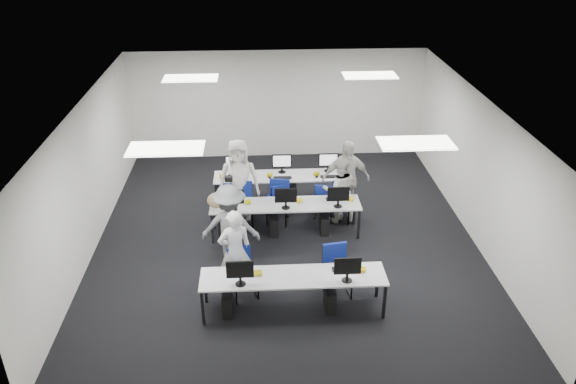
{
  "coord_description": "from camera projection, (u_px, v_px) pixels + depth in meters",
  "views": [
    {
      "loc": [
        -0.54,
        -10.27,
        6.44
      ],
      "look_at": [
        0.06,
        0.23,
        1.0
      ],
      "focal_mm": 35.0,
      "sensor_mm": 36.0,
      "label": 1
    }
  ],
  "objects": [
    {
      "name": "room",
      "position": [
        286.0,
        175.0,
        11.41
      ],
      "size": [
        9.0,
        9.02,
        3.0
      ],
      "color": "black",
      "rests_on": "ground"
    },
    {
      "name": "chair_5",
      "position": [
        233.0,
        203.0,
        12.93
      ],
      "size": [
        0.43,
        0.47,
        0.87
      ],
      "rotation": [
        0.0,
        0.0,
        -0.0
      ],
      "color": "navy",
      "rests_on": "ground"
    },
    {
      "name": "chair_6",
      "position": [
        278.0,
        205.0,
        12.88
      ],
      "size": [
        0.5,
        0.53,
        0.84
      ],
      "rotation": [
        0.0,
        0.0,
        0.24
      ],
      "color": "navy",
      "rests_on": "ground"
    },
    {
      "name": "chair_3",
      "position": [
        278.0,
        209.0,
        12.61
      ],
      "size": [
        0.57,
        0.6,
        0.96
      ],
      "rotation": [
        0.0,
        0.0,
        -0.22
      ],
      "color": "navy",
      "rests_on": "ground"
    },
    {
      "name": "equipment_front",
      "position": [
        282.0,
        295.0,
        9.78
      ],
      "size": [
        2.51,
        0.41,
        1.19
      ],
      "color": "#0C2CA4",
      "rests_on": "desk_front"
    },
    {
      "name": "desk_back",
      "position": [
        282.0,
        177.0,
        13.2
      ],
      "size": [
        3.2,
        0.7,
        0.73
      ],
      "color": "silver",
      "rests_on": "ground"
    },
    {
      "name": "student_3",
      "position": [
        346.0,
        179.0,
        12.55
      ],
      "size": [
        1.1,
        0.49,
        1.85
      ],
      "primitive_type": "imported",
      "rotation": [
        0.0,
        0.0,
        0.03
      ],
      "color": "silver",
      "rests_on": "ground"
    },
    {
      "name": "equipment_mid",
      "position": [
        277.0,
        220.0,
        12.08
      ],
      "size": [
        2.91,
        0.41,
        1.19
      ],
      "color": "white",
      "rests_on": "desk_mid"
    },
    {
      "name": "student_2",
      "position": [
        239.0,
        180.0,
        12.51
      ],
      "size": [
        0.93,
        0.61,
        1.88
      ],
      "primitive_type": "imported",
      "rotation": [
        0.0,
        0.0,
        0.01
      ],
      "color": "silver",
      "rests_on": "ground"
    },
    {
      "name": "desk_front",
      "position": [
        293.0,
        278.0,
        9.65
      ],
      "size": [
        3.2,
        0.7,
        0.73
      ],
      "color": "silver",
      "rests_on": "ground"
    },
    {
      "name": "chair_4",
      "position": [
        341.0,
        209.0,
        12.69
      ],
      "size": [
        0.52,
        0.55,
        0.88
      ],
      "rotation": [
        0.0,
        0.0,
        -0.21
      ],
      "color": "navy",
      "rests_on": "ground"
    },
    {
      "name": "chair_2",
      "position": [
        243.0,
        211.0,
        12.54
      ],
      "size": [
        0.46,
        0.5,
        0.94
      ],
      "rotation": [
        0.0,
        0.0,
        0.0
      ],
      "color": "navy",
      "rests_on": "ground"
    },
    {
      "name": "desk_mid",
      "position": [
        285.0,
        206.0,
        11.96
      ],
      "size": [
        3.2,
        0.7,
        0.73
      ],
      "color": "silver",
      "rests_on": "ground"
    },
    {
      "name": "photographer",
      "position": [
        230.0,
        227.0,
        10.81
      ],
      "size": [
        1.18,
        0.74,
        1.76
      ],
      "primitive_type": "imported",
      "rotation": [
        0.0,
        0.0,
        3.06
      ],
      "color": "slate",
      "rests_on": "ground"
    },
    {
      "name": "student_0",
      "position": [
        235.0,
        251.0,
        10.12
      ],
      "size": [
        0.7,
        0.55,
        1.68
      ],
      "primitive_type": "imported",
      "rotation": [
        0.0,
        0.0,
        3.41
      ],
      "color": "silver",
      "rests_on": "ground"
    },
    {
      "name": "chair_0",
      "position": [
        243.0,
        281.0,
        10.24
      ],
      "size": [
        0.59,
        0.61,
        0.93
      ],
      "rotation": [
        0.0,
        0.0,
        0.33
      ],
      "color": "navy",
      "rests_on": "ground"
    },
    {
      "name": "equipment_back",
      "position": [
        290.0,
        189.0,
        13.38
      ],
      "size": [
        2.91,
        0.41,
        1.19
      ],
      "color": "white",
      "rests_on": "desk_back"
    },
    {
      "name": "dslr_camera",
      "position": [
        229.0,
        179.0,
        10.54
      ],
      "size": [
        0.15,
        0.19,
        0.1
      ],
      "primitive_type": "cube",
      "rotation": [
        0.0,
        0.0,
        3.06
      ],
      "color": "black",
      "rests_on": "photographer"
    },
    {
      "name": "chair_1",
      "position": [
        337.0,
        279.0,
        10.27
      ],
      "size": [
        0.54,
        0.58,
        0.96
      ],
      "rotation": [
        0.0,
        0.0,
        0.16
      ],
      "color": "navy",
      "rests_on": "ground"
    },
    {
      "name": "ceiling_panels",
      "position": [
        286.0,
        105.0,
        10.72
      ],
      "size": [
        5.2,
        4.6,
        0.02
      ],
      "color": "white",
      "rests_on": "room"
    },
    {
      "name": "student_1",
      "position": [
        339.0,
        190.0,
        12.44
      ],
      "size": [
        0.78,
        0.63,
        1.54
      ],
      "primitive_type": "imported",
      "rotation": [
        0.0,
        0.0,
        3.2
      ],
      "color": "silver",
      "rests_on": "ground"
    },
    {
      "name": "handbag",
      "position": [
        216.0,
        200.0,
        11.75
      ],
      "size": [
        0.45,
        0.35,
        0.33
      ],
      "primitive_type": "ellipsoid",
      "rotation": [
        0.0,
        0.0,
        0.27
      ],
      "color": "#A49054",
      "rests_on": "desk_mid"
    },
    {
      "name": "chair_7",
      "position": [
        324.0,
        205.0,
        12.85
      ],
      "size": [
        0.51,
        0.54,
        0.86
      ],
      "rotation": [
        0.0,
        0.0,
        -0.22
      ],
      "color": "navy",
      "rests_on": "ground"
    }
  ]
}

